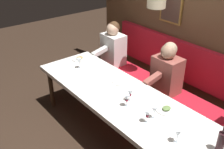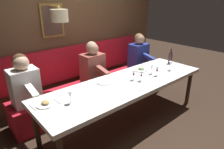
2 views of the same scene
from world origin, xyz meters
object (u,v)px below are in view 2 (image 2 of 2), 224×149
object	(u,v)px
wine_glass_1	(70,95)
wine_glass_4	(141,74)
dining_table	(127,85)
wine_glass_5	(133,73)
wine_glass_3	(171,64)
wine_glass_2	(152,67)
diner_middle	(24,82)
diner_near	(93,64)
wine_glass_0	(157,69)
wine_bottle	(170,58)
diner_nearest	(139,52)

from	to	relation	value
wine_glass_1	wine_glass_4	world-z (taller)	same
dining_table	wine_glass_5	world-z (taller)	wine_glass_5
wine_glass_1	wine_glass_3	distance (m)	1.98
dining_table	wine_glass_1	xyz separation A→B (m)	(-0.00, 1.00, 0.18)
wine_glass_3	wine_glass_2	bearing A→B (deg)	75.47
diner_middle	wine_glass_2	bearing A→B (deg)	-116.30
diner_near	wine_glass_0	bearing A→B (deg)	-149.76
wine_glass_1	wine_glass_2	size ratio (longest dim) A/B	1.00
diner_middle	wine_glass_0	size ratio (longest dim) A/B	4.82
wine_glass_4	wine_glass_5	world-z (taller)	same
wine_glass_4	wine_bottle	world-z (taller)	wine_bottle
diner_near	wine_glass_3	distance (m)	1.43
wine_glass_1	wine_glass_5	distance (m)	1.15
wine_glass_1	wine_glass_2	bearing A→B (deg)	-90.82
diner_middle	wine_glass_4	size ratio (longest dim) A/B	4.82
dining_table	wine_glass_3	size ratio (longest dim) A/B	17.79
wine_glass_3	diner_nearest	bearing A→B (deg)	-15.55
wine_bottle	wine_glass_0	bearing A→B (deg)	107.40
diner_middle	wine_glass_3	world-z (taller)	diner_middle
diner_nearest	wine_glass_1	xyz separation A→B (m)	(-0.89, 2.26, 0.04)
diner_middle	wine_glass_3	size ratio (longest dim) A/B	4.82
diner_middle	diner_near	bearing A→B (deg)	-90.00
wine_glass_2	wine_glass_3	world-z (taller)	same
wine_glass_1	wine_glass_2	distance (m)	1.57
wine_glass_0	diner_near	bearing A→B (deg)	30.24
diner_near	wine_glass_0	distance (m)	1.18
wine_glass_1	wine_glass_3	xyz separation A→B (m)	(-0.13, -1.98, 0.00)
wine_glass_4	wine_glass_5	size ratio (longest dim) A/B	1.00
wine_glass_5	wine_glass_4	bearing A→B (deg)	-152.41
wine_glass_4	wine_bottle	bearing A→B (deg)	-79.70
diner_nearest	wine_glass_4	distance (m)	1.45
wine_glass_3	wine_glass_5	world-z (taller)	same
wine_glass_5	wine_bottle	size ratio (longest dim) A/B	0.55
wine_glass_0	wine_glass_2	xyz separation A→B (m)	(0.11, 0.00, 0.00)
wine_glass_2	wine_bottle	distance (m)	0.75
diner_nearest	wine_glass_0	distance (m)	1.23
diner_near	wine_glass_0	world-z (taller)	diner_near
diner_nearest	wine_bottle	xyz separation A→B (m)	(-0.79, -0.04, 0.04)
wine_glass_1	wine_glass_5	xyz separation A→B (m)	(0.01, -1.15, -0.00)
wine_glass_5	wine_glass_0	bearing A→B (deg)	-108.62
dining_table	diner_nearest	size ratio (longest dim) A/B	3.69
wine_glass_0	diner_nearest	bearing A→B (deg)	-34.03
diner_middle	dining_table	bearing A→B (deg)	-124.78
dining_table	wine_glass_4	bearing A→B (deg)	-118.29
dining_table	wine_glass_1	size ratio (longest dim) A/B	17.79
wine_glass_0	wine_glass_5	world-z (taller)	same
diner_middle	wine_glass_5	size ratio (longest dim) A/B	4.82
wine_glass_1	wine_bottle	distance (m)	2.31
wine_glass_2	wine_glass_5	world-z (taller)	same
wine_glass_1	dining_table	bearing A→B (deg)	-89.74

